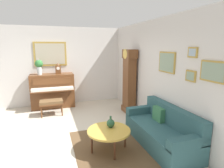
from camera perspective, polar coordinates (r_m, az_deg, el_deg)
name	(u,v)px	position (r m, az deg, el deg)	size (l,w,h in m)	color
ground_plane	(64,135)	(4.94, -14.35, -14.89)	(6.40, 6.00, 0.10)	beige
wall_left	(56,66)	(7.07, -16.65, 5.30)	(0.13, 4.90, 2.80)	silver
wall_back	(152,73)	(5.19, 12.22, 3.38)	(5.30, 0.13, 2.80)	silver
area_rug	(111,149)	(4.13, -0.30, -19.22)	(2.10, 1.50, 0.01)	brown
piano	(53,91)	(6.83, -17.68, -1.91)	(0.87, 1.44, 1.17)	brown
piano_bench	(51,103)	(6.07, -18.09, -5.44)	(0.42, 0.70, 0.48)	brown
grandfather_clock	(129,83)	(5.97, 5.29, 0.34)	(0.52, 0.34, 2.03)	brown
couch	(162,131)	(4.30, 15.13, -13.67)	(1.90, 0.80, 0.84)	#2D565B
coffee_table	(109,131)	(3.90, -0.97, -14.29)	(0.88, 0.88, 0.45)	gold
mantel_clock	(58,69)	(6.71, -16.20, 4.46)	(0.13, 0.18, 0.38)	brown
flower_vase	(39,65)	(6.70, -21.48, 5.34)	(0.26, 0.26, 0.58)	silver
green_jug	(111,123)	(3.97, -0.43, -11.91)	(0.17, 0.17, 0.24)	#234C33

